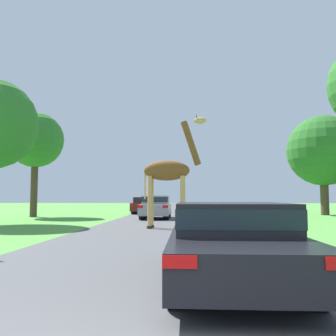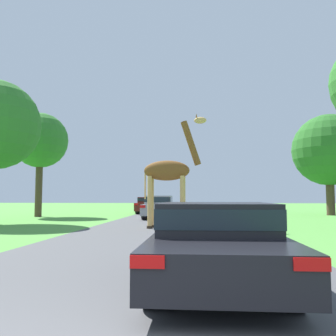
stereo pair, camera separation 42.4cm
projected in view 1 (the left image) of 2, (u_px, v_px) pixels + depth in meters
name	position (u px, v px, depth m)	size (l,w,h in m)	color
road	(180.00, 213.00, 31.61)	(7.62, 120.00, 0.00)	#4C4C4F
giraffe_near_road	(170.00, 174.00, 16.01)	(2.87, 0.84, 5.15)	tan
car_lead_maroon	(231.00, 239.00, 5.87)	(1.97, 4.71, 1.29)	black
car_queue_right	(144.00, 205.00, 30.38)	(1.88, 4.19, 1.38)	#561914
car_queue_left	(156.00, 207.00, 23.02)	(1.83, 4.05, 1.48)	gray
tree_left_edge	(323.00, 151.00, 27.87)	(5.52, 5.52, 7.80)	#4C3828
tree_centre_back	(36.00, 140.00, 25.27)	(3.94, 3.94, 7.43)	#4C3828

